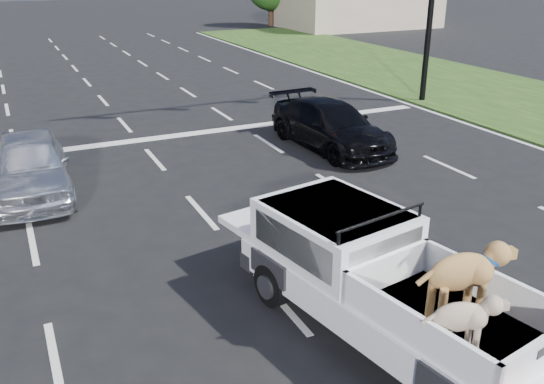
{
  "coord_description": "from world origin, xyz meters",
  "views": [
    {
      "loc": [
        -5.31,
        -7.17,
        5.2
      ],
      "look_at": [
        -0.96,
        2.0,
        1.08
      ],
      "focal_mm": 38.0,
      "sensor_mm": 36.0,
      "label": 1
    }
  ],
  "objects": [
    {
      "name": "pickup_truck",
      "position": [
        -0.8,
        -1.32,
        0.89
      ],
      "size": [
        2.67,
        5.28,
        1.89
      ],
      "rotation": [
        0.0,
        0.0,
        0.18
      ],
      "color": "black",
      "rests_on": "ground"
    },
    {
      "name": "road_markings",
      "position": [
        0.0,
        6.56,
        0.01
      ],
      "size": [
        17.75,
        60.0,
        0.01
      ],
      "color": "silver",
      "rests_on": "ground"
    },
    {
      "name": "black_coupe",
      "position": [
        3.24,
        6.86,
        0.68
      ],
      "size": [
        2.19,
        4.79,
        1.36
      ],
      "primitive_type": "imported",
      "rotation": [
        0.0,
        0.0,
        0.06
      ],
      "color": "black",
      "rests_on": "ground"
    },
    {
      "name": "ground",
      "position": [
        0.0,
        0.0,
        0.0
      ],
      "size": [
        160.0,
        160.0,
        0.0
      ],
      "primitive_type": "plane",
      "color": "black",
      "rests_on": "ground"
    },
    {
      "name": "silver_sedan",
      "position": [
        -5.0,
        6.71,
        0.73
      ],
      "size": [
        1.88,
        4.33,
        1.45
      ],
      "primitive_type": "imported",
      "rotation": [
        0.0,
        0.0,
        -0.04
      ],
      "color": "silver",
      "rests_on": "ground"
    },
    {
      "name": "building_right",
      "position": [
        22.0,
        34.0,
        1.8
      ],
      "size": [
        12.0,
        7.0,
        3.6
      ],
      "primitive_type": "cube",
      "color": "tan",
      "rests_on": "ground"
    }
  ]
}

